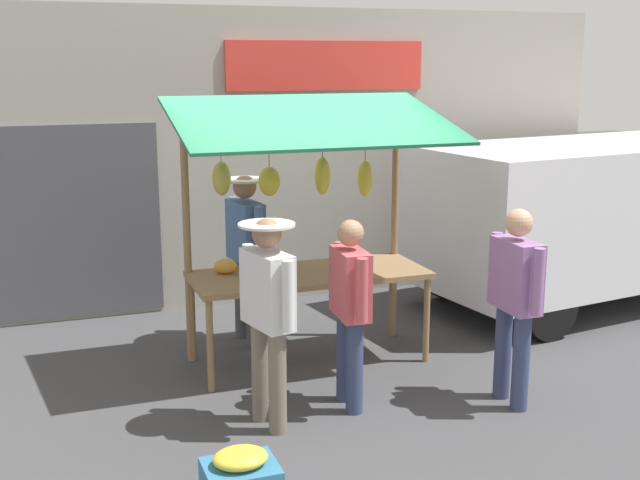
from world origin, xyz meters
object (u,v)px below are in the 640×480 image
(vendor_with_sunhat, at_px, (246,244))
(produce_crate_near, at_px, (241,478))
(shopper_in_grey_tee, at_px, (268,306))
(shopper_with_ponytail, at_px, (515,293))
(shopper_in_striped_shirt, at_px, (350,301))
(parked_van, at_px, (588,209))
(market_stall, at_px, (305,201))

(vendor_with_sunhat, height_order, produce_crate_near, vendor_with_sunhat)
(shopper_in_grey_tee, bearing_deg, vendor_with_sunhat, -22.94)
(vendor_with_sunhat, height_order, shopper_with_ponytail, vendor_with_sunhat)
(shopper_in_striped_shirt, distance_m, produce_crate_near, 1.84)
(parked_van, bearing_deg, market_stall, 2.68)
(shopper_in_grey_tee, height_order, parked_van, parked_van)
(market_stall, xyz_separation_m, shopper_in_striped_shirt, (0.00, 1.13, -0.64))
(market_stall, relative_size, shopper_in_grey_tee, 1.50)
(vendor_with_sunhat, xyz_separation_m, produce_crate_near, (0.85, 3.00, -0.85))
(market_stall, xyz_separation_m, vendor_with_sunhat, (0.38, -0.71, -0.53))
(market_stall, distance_m, shopper_in_striped_shirt, 1.30)
(shopper_with_ponytail, distance_m, produce_crate_near, 2.74)
(shopper_with_ponytail, distance_m, parked_van, 3.33)
(market_stall, bearing_deg, shopper_in_striped_shirt, 89.86)
(parked_van, bearing_deg, produce_crate_near, 22.92)
(shopper_in_striped_shirt, bearing_deg, market_stall, 3.89)
(vendor_with_sunhat, bearing_deg, parked_van, 81.13)
(vendor_with_sunhat, relative_size, parked_van, 0.37)
(produce_crate_near, bearing_deg, shopper_in_striped_shirt, -136.70)
(shopper_in_grey_tee, xyz_separation_m, shopper_with_ponytail, (-2.02, 0.27, -0.02))
(shopper_in_grey_tee, relative_size, parked_van, 0.36)
(shopper_in_grey_tee, distance_m, shopper_in_striped_shirt, 0.75)
(shopper_with_ponytail, bearing_deg, parked_van, -46.67)
(shopper_in_grey_tee, bearing_deg, shopper_in_striped_shirt, -92.76)
(vendor_with_sunhat, relative_size, shopper_in_grey_tee, 1.03)
(vendor_with_sunhat, bearing_deg, shopper_in_striped_shirt, 2.68)
(shopper_in_striped_shirt, xyz_separation_m, produce_crate_near, (1.23, 1.16, -0.74))
(market_stall, height_order, vendor_with_sunhat, market_stall)
(vendor_with_sunhat, distance_m, shopper_with_ponytail, 2.80)
(shopper_in_grey_tee, height_order, shopper_in_striped_shirt, shopper_in_grey_tee)
(shopper_in_grey_tee, relative_size, shopper_in_striped_shirt, 1.05)
(parked_van, relative_size, produce_crate_near, 9.67)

